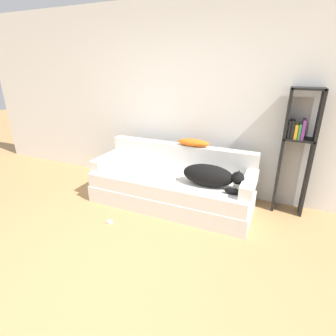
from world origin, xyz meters
TOP-DOWN VIEW (x-y plane):
  - ground_plane at (0.00, 0.00)m, footprint 20.00×20.00m
  - wall_back at (0.00, 2.47)m, footprint 8.01×0.06m
  - couch at (0.02, 1.79)m, footprint 2.22×0.85m
  - couch_backrest at (0.02, 2.15)m, footprint 2.18×0.15m
  - couch_arm_left at (-1.02, 1.79)m, footprint 0.15×0.66m
  - couch_arm_right at (1.05, 1.79)m, footprint 0.15×0.66m
  - dog at (0.59, 1.70)m, footprint 0.76×0.30m
  - laptop at (-0.04, 1.68)m, footprint 0.38×0.26m
  - throw_pillow at (0.21, 2.14)m, footprint 0.46×0.17m
  - bookshelf at (1.51, 2.29)m, footprint 0.38×0.26m
  - power_adapter at (-0.49, 1.03)m, footprint 0.06×0.06m

SIDE VIEW (x-z plane):
  - ground_plane at x=0.00m, z-range 0.00..0.00m
  - power_adapter at x=-0.49m, z-range 0.00..0.03m
  - couch at x=0.02m, z-range 0.00..0.43m
  - laptop at x=-0.04m, z-range 0.43..0.45m
  - couch_arm_left at x=-1.02m, z-range 0.43..0.59m
  - couch_arm_right at x=1.05m, z-range 0.43..0.59m
  - dog at x=0.59m, z-range 0.43..0.71m
  - couch_backrest at x=0.02m, z-range 0.43..0.79m
  - throw_pillow at x=0.21m, z-range 0.79..0.89m
  - bookshelf at x=1.51m, z-range 0.10..1.71m
  - wall_back at x=0.00m, z-range 0.00..2.70m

